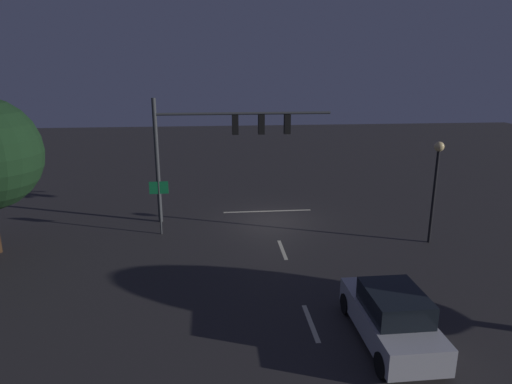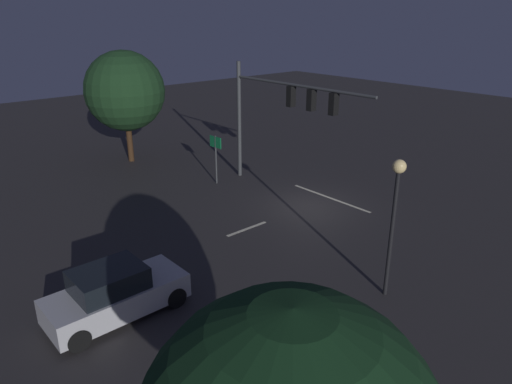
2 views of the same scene
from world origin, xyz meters
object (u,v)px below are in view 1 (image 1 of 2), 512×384
(street_lamp_left_kerb, at_px, (436,173))
(route_sign, at_px, (159,196))
(car_approaching, at_px, (391,317))
(traffic_signal_assembly, at_px, (222,135))

(street_lamp_left_kerb, xyz_separation_m, route_sign, (12.64, -2.29, -1.40))
(route_sign, bearing_deg, car_approaching, 128.85)
(street_lamp_left_kerb, bearing_deg, route_sign, -10.28)
(traffic_signal_assembly, xyz_separation_m, street_lamp_left_kerb, (-9.53, 4.17, -1.20))
(car_approaching, bearing_deg, street_lamp_left_kerb, -123.25)
(traffic_signal_assembly, distance_m, car_approaching, 13.03)
(car_approaching, relative_size, street_lamp_left_kerb, 0.92)
(car_approaching, xyz_separation_m, route_sign, (7.80, -9.68, 1.16))
(car_approaching, height_order, route_sign, route_sign)
(traffic_signal_assembly, bearing_deg, route_sign, 31.14)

